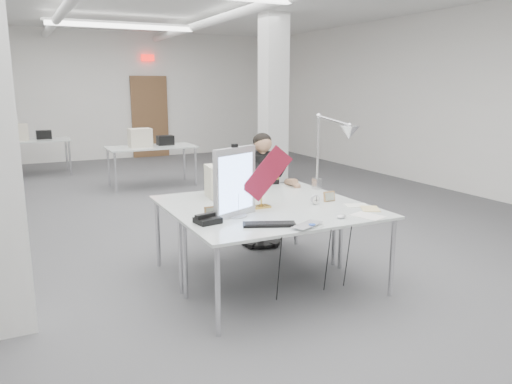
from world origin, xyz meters
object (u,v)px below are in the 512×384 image
desk_main (290,218)px  office_chair (261,202)px  desk_phone (208,220)px  beige_monitor (224,181)px  seated_person (263,171)px  monitor (235,182)px  bankers_lamp (261,191)px  architect_lamp (331,147)px  laptop (312,227)px

desk_main → office_chair: 1.58m
desk_phone → beige_monitor: bearing=49.2°
desk_main → beige_monitor: (-0.21, 0.98, 0.18)m
seated_person → monitor: 1.53m
office_chair → bankers_lamp: bankers_lamp is taller
office_chair → seated_person: 0.39m
beige_monitor → desk_main: bearing=-70.8°
bankers_lamp → architect_lamp: 1.01m
beige_monitor → laptop: bearing=-75.0°
monitor → architect_lamp: bearing=-6.1°
desk_main → architect_lamp: size_ratio=1.83×
monitor → laptop: monitor is taller
seated_person → laptop: size_ratio=2.65×
desk_phone → laptop: bearing=-46.2°
office_chair → bankers_lamp: 1.28m
monitor → bankers_lamp: size_ratio=1.94×
laptop → desk_phone: bearing=117.9°
office_chair → bankers_lamp: (-0.54, -1.09, 0.40)m
monitor → architect_lamp: architect_lamp is taller
monitor → laptop: size_ratio=1.98×
office_chair → architect_lamp: 1.19m
bankers_lamp → seated_person: bearing=80.3°
bankers_lamp → desk_phone: (-0.64, -0.28, -0.13)m
office_chair → beige_monitor: beige_monitor is taller
monitor → desk_main: bearing=-50.7°
desk_main → office_chair: bearing=72.7°
beige_monitor → architect_lamp: bearing=-11.2°
laptop → desk_phone: 0.87m
architect_lamp → office_chair: bearing=103.5°
monitor → desk_phone: bearing=174.4°
office_chair → monitor: bearing=-103.7°
laptop → architect_lamp: (0.87, 1.02, 0.48)m
bankers_lamp → architect_lamp: bearing=31.8°
desk_main → beige_monitor: size_ratio=5.24×
laptop → bankers_lamp: 0.81m
laptop → office_chair: bearing=49.3°
laptop → monitor: bearing=97.7°
monitor → beige_monitor: bearing=50.1°
desk_main → desk_phone: bearing=171.0°
office_chair → seated_person: bearing=-68.7°
bankers_lamp → architect_lamp: architect_lamp is taller
bankers_lamp → beige_monitor: 0.60m
desk_phone → office_chair: bearing=38.9°
laptop → architect_lamp: 1.43m
monitor → desk_phone: 0.42m
bankers_lamp → desk_main: bearing=-61.2°
architect_lamp → beige_monitor: bearing=151.2°
desk_phone → architect_lamp: bearing=7.8°
desk_main → architect_lamp: architect_lamp is taller
seated_person → laptop: bearing=-83.6°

